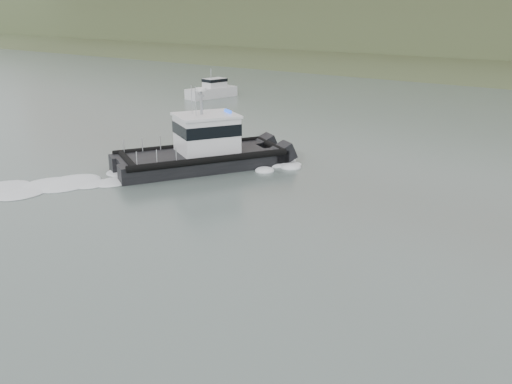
{
  "coord_description": "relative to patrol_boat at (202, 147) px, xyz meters",
  "views": [
    {
      "loc": [
        15.94,
        -14.15,
        11.17
      ],
      "look_at": [
        -0.21,
        7.18,
        2.4
      ],
      "focal_mm": 40.0,
      "sensor_mm": 36.0,
      "label": 1
    }
  ],
  "objects": [
    {
      "name": "motorboat",
      "position": [
        -21.37,
        25.44,
        -0.55
      ],
      "size": [
        3.42,
        7.07,
        3.73
      ],
      "rotation": [
        0.0,
        0.0,
        -0.18
      ],
      "color": "silver",
      "rests_on": "ground"
    },
    {
      "name": "ground",
      "position": [
        11.19,
        -15.27,
        -1.48
      ],
      "size": [
        400.0,
        400.0,
        0.0
      ],
      "primitive_type": "plane",
      "color": "slate",
      "rests_on": "ground"
    },
    {
      "name": "patrol_boat",
      "position": [
        0.0,
        0.0,
        0.0
      ],
      "size": [
        9.74,
        12.84,
        5.93
      ],
      "rotation": [
        0.0,
        0.0,
        -0.5
      ],
      "color": "black",
      "rests_on": "ground"
    }
  ]
}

